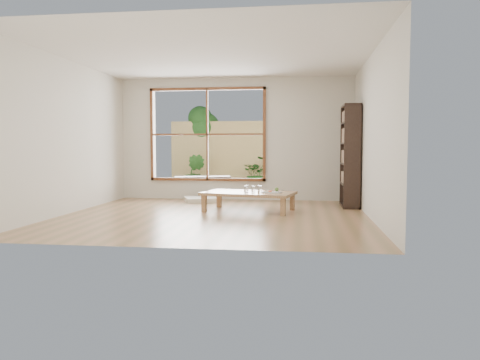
{
  "coord_description": "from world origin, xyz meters",
  "views": [
    {
      "loc": [
        1.42,
        -7.5,
        1.12
      ],
      "look_at": [
        0.35,
        0.61,
        0.55
      ],
      "focal_mm": 35.0,
      "sensor_mm": 36.0,
      "label": 1
    }
  ],
  "objects_px": {
    "low_table": "(249,194)",
    "food_tray": "(273,192)",
    "bookshelf": "(350,156)",
    "garden_bench": "(203,179)"
  },
  "relations": [
    {
      "from": "low_table",
      "to": "food_tray",
      "type": "xyz_separation_m",
      "value": [
        0.43,
        -0.11,
        0.06
      ]
    },
    {
      "from": "low_table",
      "to": "bookshelf",
      "type": "height_order",
      "value": "bookshelf"
    },
    {
      "from": "low_table",
      "to": "garden_bench",
      "type": "bearing_deg",
      "value": 128.87
    },
    {
      "from": "food_tray",
      "to": "garden_bench",
      "type": "xyz_separation_m",
      "value": [
        -1.83,
        2.77,
        0.02
      ]
    },
    {
      "from": "bookshelf",
      "to": "garden_bench",
      "type": "height_order",
      "value": "bookshelf"
    },
    {
      "from": "food_tray",
      "to": "bookshelf",
      "type": "bearing_deg",
      "value": 52.24
    },
    {
      "from": "garden_bench",
      "to": "food_tray",
      "type": "bearing_deg",
      "value": -73.74
    },
    {
      "from": "bookshelf",
      "to": "food_tray",
      "type": "height_order",
      "value": "bookshelf"
    },
    {
      "from": "food_tray",
      "to": "garden_bench",
      "type": "bearing_deg",
      "value": 140.29
    },
    {
      "from": "food_tray",
      "to": "low_table",
      "type": "bearing_deg",
      "value": -177.14
    }
  ]
}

